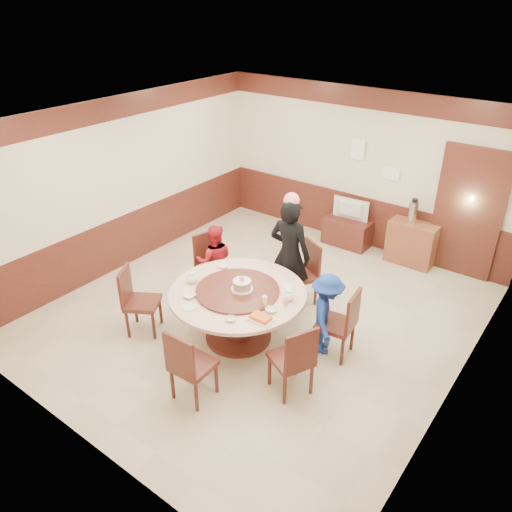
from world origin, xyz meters
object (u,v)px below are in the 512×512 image
Objects in this scene: television at (349,210)px; side_cabinet at (412,243)px; birthday_cake at (242,285)px; shrimp_platter at (261,318)px; person_red at (215,261)px; banquet_table at (238,305)px; person_standing at (290,255)px; thermos at (413,212)px; tv_stand at (347,232)px; person_blue at (326,314)px.

side_cabinet is (1.20, 0.03, -0.32)m from television.
television is at bearing 93.26° from birthday_cake.
person_red is at bearing 148.16° from shrimp_platter.
person_red reaches higher than side_cabinet.
shrimp_platter is 3.81m from side_cabinet.
banquet_table is 3.60m from side_cabinet.
thermos is at bearing -116.51° from person_standing.
banquet_table is 3.42m from tv_stand.
person_standing is 2.14× the size of side_cabinet.
shrimp_platter is at bearing 121.23° from person_blue.
banquet_table is 1.12m from person_standing.
person_standing is 1.19m from person_red.
tv_stand is 1.33m from thermos.
birthday_cake is (1.02, -0.62, 0.27)m from person_red.
person_blue is at bearing 108.00° from television.
shrimp_platter is 0.45× the size of television.
person_red is 1.75× the size of television.
person_blue reaches higher than thermos.
thermos reaches higher than tv_stand.
person_red is at bearing -125.43° from thermos.
person_red is 2.05m from person_blue.
television is at bearing -148.83° from person_red.
tv_stand is (0.83, 2.74, -0.33)m from person_red.
person_blue reaches higher than side_cabinet.
side_cabinet is 0.57m from thermos.
shrimp_platter is at bearing -78.41° from tv_stand.
television is at bearing 92.47° from banquet_table.
television is at bearing -178.49° from thermos.
television is at bearing -178.57° from side_cabinet.
side_cabinet is (1.01, 3.40, -0.47)m from birthday_cake.
thermos is at bearing 84.33° from shrimp_platter.
birthday_cake is 0.77× the size of thermos.
person_blue is 3.90× the size of birthday_cake.
shrimp_platter is 0.38× the size of side_cabinet.
television is (-1.21, 2.93, 0.12)m from person_blue.
thermos is (1.97, 2.77, 0.36)m from person_red.
side_cabinet is at bearing 72.93° from banquet_table.
person_blue is at bearing -67.54° from tv_stand.
shrimp_platter is at bearing -96.60° from side_cabinet.
person_blue is (0.97, -0.60, -0.29)m from person_standing.
person_standing is 1.51× the size of person_blue.
birthday_cake is (0.05, 0.04, 0.31)m from banquet_table.
banquet_table is at bearing -140.11° from birthday_cake.
person_standing reaches higher than birthday_cake.
birthday_cake is 0.34× the size of tv_stand.
birthday_cake reaches higher than shrimp_platter.
television is 1.17m from thermos.
side_cabinet is (1.20, 0.03, 0.12)m from tv_stand.
person_blue is (2.04, -0.19, -0.01)m from person_red.
shrimp_platter is 3.79m from thermos.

